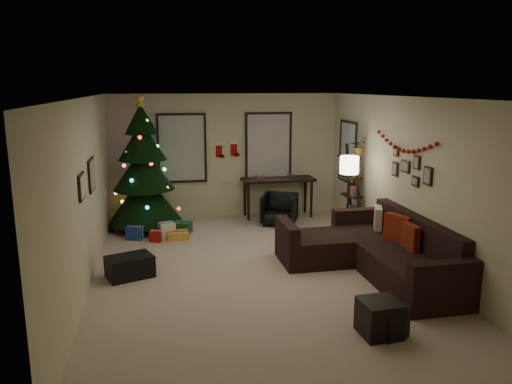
# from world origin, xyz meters

# --- Properties ---
(floor) EXTENTS (7.00, 7.00, 0.00)m
(floor) POSITION_xyz_m (0.00, 0.00, 0.00)
(floor) COLOR #C9B298
(floor) RESTS_ON ground
(ceiling) EXTENTS (7.00, 7.00, 0.00)m
(ceiling) POSITION_xyz_m (0.00, 0.00, 2.70)
(ceiling) COLOR white
(ceiling) RESTS_ON floor
(wall_back) EXTENTS (5.00, 0.00, 5.00)m
(wall_back) POSITION_xyz_m (0.00, 3.50, 1.35)
(wall_back) COLOR beige
(wall_back) RESTS_ON floor
(wall_front) EXTENTS (5.00, 0.00, 5.00)m
(wall_front) POSITION_xyz_m (0.00, -3.50, 1.35)
(wall_front) COLOR beige
(wall_front) RESTS_ON floor
(wall_left) EXTENTS (0.00, 7.00, 7.00)m
(wall_left) POSITION_xyz_m (-2.50, 0.00, 1.35)
(wall_left) COLOR beige
(wall_left) RESTS_ON floor
(wall_right) EXTENTS (0.00, 7.00, 7.00)m
(wall_right) POSITION_xyz_m (2.50, 0.00, 1.35)
(wall_right) COLOR beige
(wall_right) RESTS_ON floor
(window_back_left) EXTENTS (1.05, 0.06, 1.50)m
(window_back_left) POSITION_xyz_m (-0.95, 3.47, 1.55)
(window_back_left) COLOR #728CB2
(window_back_left) RESTS_ON wall_back
(window_back_right) EXTENTS (1.05, 0.06, 1.50)m
(window_back_right) POSITION_xyz_m (0.95, 3.47, 1.55)
(window_back_right) COLOR #728CB2
(window_back_right) RESTS_ON wall_back
(window_right_wall) EXTENTS (0.06, 0.90, 1.30)m
(window_right_wall) POSITION_xyz_m (2.47, 2.55, 1.50)
(window_right_wall) COLOR #728CB2
(window_right_wall) RESTS_ON wall_right
(christmas_tree) EXTENTS (1.48, 1.48, 2.75)m
(christmas_tree) POSITION_xyz_m (-1.76, 2.83, 1.14)
(christmas_tree) COLOR black
(christmas_tree) RESTS_ON floor
(presents) EXTENTS (1.23, 0.70, 0.30)m
(presents) POSITION_xyz_m (-1.37, 2.10, 0.11)
(presents) COLOR gold
(presents) RESTS_ON floor
(sofa) EXTENTS (2.05, 2.96, 0.91)m
(sofa) POSITION_xyz_m (1.82, -0.35, 0.30)
(sofa) COLOR black
(sofa) RESTS_ON floor
(pillow_red_a) EXTENTS (0.11, 0.40, 0.40)m
(pillow_red_a) POSITION_xyz_m (2.21, -0.69, 0.64)
(pillow_red_a) COLOR maroon
(pillow_red_a) RESTS_ON sofa
(pillow_red_b) EXTENTS (0.31, 0.49, 0.48)m
(pillow_red_b) POSITION_xyz_m (2.21, -0.28, 0.64)
(pillow_red_b) COLOR maroon
(pillow_red_b) RESTS_ON sofa
(pillow_cream) EXTENTS (0.25, 0.42, 0.40)m
(pillow_cream) POSITION_xyz_m (2.21, 0.44, 0.63)
(pillow_cream) COLOR beige
(pillow_cream) RESTS_ON sofa
(ottoman_near) EXTENTS (0.47, 0.47, 0.42)m
(ottoman_near) POSITION_xyz_m (1.00, -2.27, 0.21)
(ottoman_near) COLOR black
(ottoman_near) RESTS_ON floor
(ottoman_far) EXTENTS (0.44, 0.44, 0.32)m
(ottoman_far) POSITION_xyz_m (1.11, -2.30, 0.16)
(ottoman_far) COLOR black
(ottoman_far) RESTS_ON floor
(desk) EXTENTS (1.61, 0.57, 0.87)m
(desk) POSITION_xyz_m (1.12, 3.22, 0.76)
(desk) COLOR black
(desk) RESTS_ON floor
(desk_chair) EXTENTS (0.84, 0.82, 0.66)m
(desk_chair) POSITION_xyz_m (0.99, 2.57, 0.33)
(desk_chair) COLOR black
(desk_chair) RESTS_ON floor
(bookshelf) EXTENTS (0.30, 0.51, 1.74)m
(bookshelf) POSITION_xyz_m (2.30, 1.83, 0.84)
(bookshelf) COLOR black
(bookshelf) RESTS_ON floor
(potted_plant) EXTENTS (0.52, 0.51, 0.44)m
(potted_plant) POSITION_xyz_m (2.30, 1.64, 1.79)
(potted_plant) COLOR #4C4C4C
(potted_plant) RESTS_ON bookshelf
(floor_lamp) EXTENTS (0.34, 0.34, 1.61)m
(floor_lamp) POSITION_xyz_m (1.95, 1.19, 1.35)
(floor_lamp) COLOR black
(floor_lamp) RESTS_ON floor
(art_map) EXTENTS (0.04, 0.60, 0.50)m
(art_map) POSITION_xyz_m (-2.48, 0.66, 1.52)
(art_map) COLOR black
(art_map) RESTS_ON wall_left
(art_abstract) EXTENTS (0.04, 0.45, 0.35)m
(art_abstract) POSITION_xyz_m (-2.48, -0.42, 1.55)
(art_abstract) COLOR black
(art_abstract) RESTS_ON wall_left
(gallery) EXTENTS (0.03, 1.25, 0.54)m
(gallery) POSITION_xyz_m (2.48, -0.07, 1.57)
(gallery) COLOR black
(gallery) RESTS_ON wall_right
(garland) EXTENTS (0.08, 1.90, 0.30)m
(garland) POSITION_xyz_m (2.45, 0.14, 1.95)
(garland) COLOR #A5140C
(garland) RESTS_ON wall_right
(stocking_left) EXTENTS (0.20, 0.05, 0.36)m
(stocking_left) POSITION_xyz_m (-0.14, 3.52, 1.50)
(stocking_left) COLOR #990F0C
(stocking_left) RESTS_ON wall_back
(stocking_right) EXTENTS (0.20, 0.05, 0.36)m
(stocking_right) POSITION_xyz_m (0.19, 3.50, 1.52)
(stocking_right) COLOR #990F0C
(stocking_right) RESTS_ON wall_back
(storage_bin) EXTENTS (0.78, 0.66, 0.33)m
(storage_bin) POSITION_xyz_m (-1.95, 0.15, 0.17)
(storage_bin) COLOR black
(storage_bin) RESTS_ON floor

